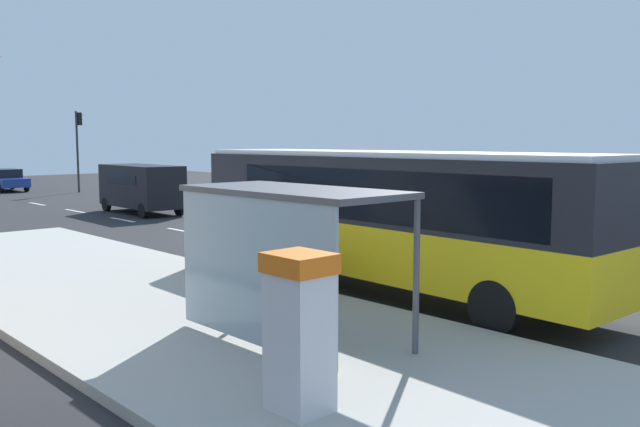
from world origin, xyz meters
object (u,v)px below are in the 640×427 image
(recycling_bin_orange, at_px, (277,271))
(traffic_light_near_side, at_px, (78,139))
(ticket_machine, at_px, (300,331))
(recycling_bin_red, at_px, (239,263))
(recycling_bin_yellow, at_px, (299,276))
(recycling_bin_blue, at_px, (257,267))
(bus, at_px, (386,211))
(sedan_near, at_px, (6,179))
(white_van, at_px, (141,185))
(bus_shelter, at_px, (278,225))

(recycling_bin_orange, height_order, traffic_light_near_side, traffic_light_near_side)
(ticket_machine, relative_size, recycling_bin_red, 2.04)
(recycling_bin_yellow, height_order, recycling_bin_red, same)
(ticket_machine, height_order, recycling_bin_blue, ticket_machine)
(ticket_machine, xyz_separation_m, recycling_bin_orange, (3.78, 5.03, -0.52))
(recycling_bin_yellow, bearing_deg, traffic_light_near_side, 73.79)
(bus, distance_m, sedan_near, 38.52)
(recycling_bin_blue, bearing_deg, traffic_light_near_side, 73.12)
(white_van, relative_size, recycling_bin_orange, 5.55)
(white_van, height_order, sedan_near, white_van)
(bus, xyz_separation_m, recycling_bin_yellow, (-2.49, 0.21, -1.19))
(bus, bearing_deg, bus_shelter, -158.89)
(recycling_bin_orange, bearing_deg, recycling_bin_blue, 90.00)
(recycling_bin_yellow, height_order, bus_shelter, bus_shelter)
(white_van, relative_size, bus_shelter, 1.32)
(sedan_near, distance_m, recycling_bin_red, 36.57)
(bus, xyz_separation_m, recycling_bin_orange, (-2.49, 0.91, -1.19))
(bus, height_order, recycling_bin_orange, bus)
(bus, relative_size, ticket_machine, 5.72)
(bus, height_order, ticket_machine, bus)
(white_van, height_order, recycling_bin_yellow, white_van)
(bus, xyz_separation_m, white_van, (3.91, 18.89, -0.50))
(recycling_bin_yellow, relative_size, recycling_bin_blue, 1.00)
(bus, bearing_deg, recycling_bin_orange, 159.99)
(bus_shelter, bearing_deg, sedan_near, 77.74)
(recycling_bin_blue, distance_m, bus_shelter, 4.32)
(sedan_near, bearing_deg, bus_shelter, -102.26)
(ticket_machine, relative_size, recycling_bin_orange, 2.04)
(bus, bearing_deg, sedan_near, 84.02)
(white_van, relative_size, sedan_near, 1.19)
(recycling_bin_yellow, relative_size, recycling_bin_orange, 1.00)
(white_van, distance_m, ticket_machine, 25.16)
(bus, bearing_deg, white_van, 78.30)
(ticket_machine, bearing_deg, recycling_bin_blue, 56.59)
(bus, height_order, bus_shelter, bus)
(recycling_bin_red, height_order, bus_shelter, bus_shelter)
(bus, relative_size, traffic_light_near_side, 2.05)
(ticket_machine, height_order, recycling_bin_yellow, ticket_machine)
(white_van, relative_size, traffic_light_near_side, 0.98)
(ticket_machine, xyz_separation_m, traffic_light_near_side, (13.48, 37.67, 2.40))
(ticket_machine, relative_size, traffic_light_near_side, 0.36)
(sedan_near, height_order, ticket_machine, ticket_machine)
(recycling_bin_red, xyz_separation_m, bus_shelter, (-2.21, -4.12, 1.44))
(bus, distance_m, white_van, 19.29)
(white_van, bearing_deg, bus, -101.70)
(bus, xyz_separation_m, bus_shelter, (-4.70, -1.81, 0.25))
(recycling_bin_orange, distance_m, traffic_light_near_side, 34.18)
(ticket_machine, bearing_deg, recycling_bin_yellow, 48.88)
(ticket_machine, height_order, bus_shelter, bus_shelter)
(white_van, distance_m, recycling_bin_red, 17.78)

